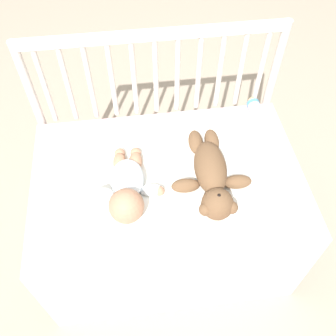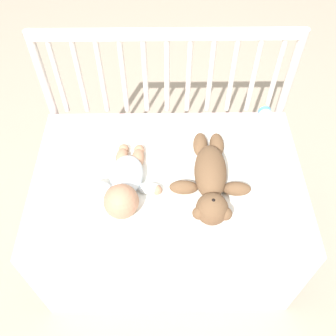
% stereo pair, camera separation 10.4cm
% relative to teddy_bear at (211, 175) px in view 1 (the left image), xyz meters
% --- Properties ---
extents(ground_plane, '(12.00, 12.00, 0.00)m').
position_rel_teddy_bear_xyz_m(ground_plane, '(-0.16, 0.06, -0.60)').
color(ground_plane, tan).
extents(crib_mattress, '(1.06, 0.70, 0.55)m').
position_rel_teddy_bear_xyz_m(crib_mattress, '(-0.16, 0.06, -0.33)').
color(crib_mattress, '#EDB7C6').
rests_on(crib_mattress, ground_plane).
extents(crib_rail, '(1.06, 0.04, 0.95)m').
position_rel_teddy_bear_xyz_m(crib_rail, '(-0.16, 0.43, 0.06)').
color(crib_rail, beige).
rests_on(crib_rail, ground_plane).
extents(blanket, '(0.79, 0.51, 0.01)m').
position_rel_teddy_bear_xyz_m(blanket, '(-0.13, 0.03, -0.05)').
color(blanket, white).
rests_on(blanket, crib_mattress).
extents(teddy_bear, '(0.31, 0.44, 0.12)m').
position_rel_teddy_bear_xyz_m(teddy_bear, '(0.00, 0.00, 0.00)').
color(teddy_bear, brown).
rests_on(teddy_bear, crib_mattress).
extents(baby, '(0.28, 0.36, 0.13)m').
position_rel_teddy_bear_xyz_m(baby, '(-0.32, -0.01, -0.00)').
color(baby, white).
rests_on(baby, crib_mattress).
extents(baby_bottle, '(0.05, 0.16, 0.05)m').
position_rel_teddy_bear_xyz_m(baby_bottle, '(0.27, 0.34, -0.03)').
color(baby_bottle, white).
rests_on(baby_bottle, crib_mattress).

